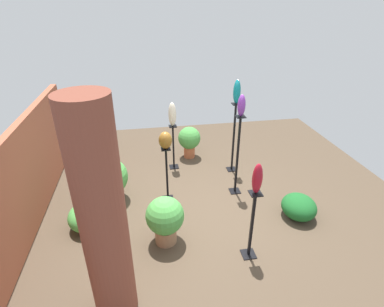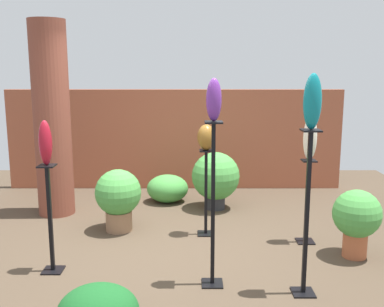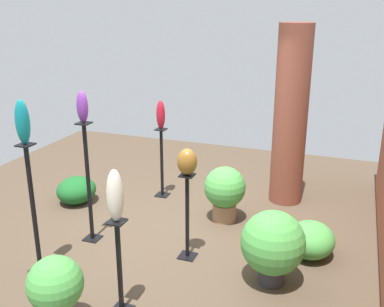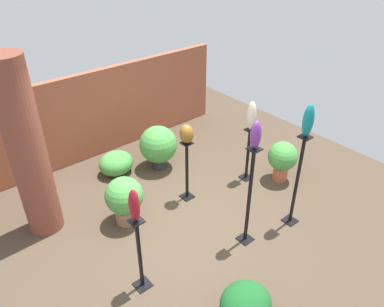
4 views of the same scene
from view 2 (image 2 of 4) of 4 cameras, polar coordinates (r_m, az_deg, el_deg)
name	(u,v)px [view 2 (image 2 of 4)]	position (r m, az deg, el deg)	size (l,w,h in m)	color
ground_plane	(168,248)	(5.22, -3.10, -11.95)	(8.00, 8.00, 0.00)	#4C3D2D
brick_wall_back	(176,139)	(7.58, -2.02, 1.81)	(5.60, 0.12, 1.67)	#9E5138
brick_pillar	(54,120)	(6.42, -17.15, 4.13)	(0.49, 0.49, 2.65)	brown
pedestal_violet	(214,211)	(4.16, 2.85, -7.35)	(0.20, 0.20, 1.55)	black
pedestal_teal	(308,220)	(4.13, 14.53, -8.22)	(0.20, 0.20, 1.50)	black
pedestal_ruby	(52,224)	(4.71, -17.35, -8.51)	(0.20, 0.20, 1.10)	black
pedestal_ivory	(308,206)	(5.41, 14.55, -6.42)	(0.20, 0.20, 0.99)	black
pedestal_bronze	(207,197)	(5.48, 1.97, -5.49)	(0.20, 0.20, 1.06)	black
art_vase_violet	(215,100)	(3.97, 2.99, 6.83)	(0.14, 0.14, 0.38)	#6B2D8C
art_vase_teal	(314,102)	(3.92, 15.24, 6.39)	(0.15, 0.14, 0.47)	#0F727A
art_vase_ruby	(47,143)	(4.52, -17.93, 1.31)	(0.13, 0.13, 0.44)	maroon
art_vase_ivory	(312,138)	(5.24, 14.96, 1.92)	(0.15, 0.16, 0.51)	beige
art_vase_bronze	(208,137)	(5.32, 2.02, 2.07)	(0.21, 0.23, 0.31)	brown
potted_plant_mid_right	(358,217)	(5.16, 20.37, -7.62)	(0.52, 0.52, 0.75)	#B25B38
potted_plant_walkway_edge	(120,196)	(5.69, -9.16, -5.34)	(0.58, 0.58, 0.78)	#936B4C
potted_plant_back_center	(217,177)	(6.49, 3.21, -3.02)	(0.69, 0.69, 0.83)	#2D2D33
foliage_bed_east	(169,188)	(6.88, -2.93, -4.45)	(0.63, 0.57, 0.42)	#479942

